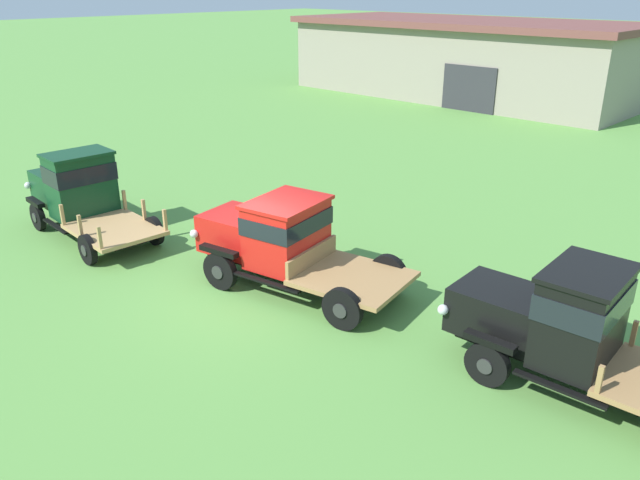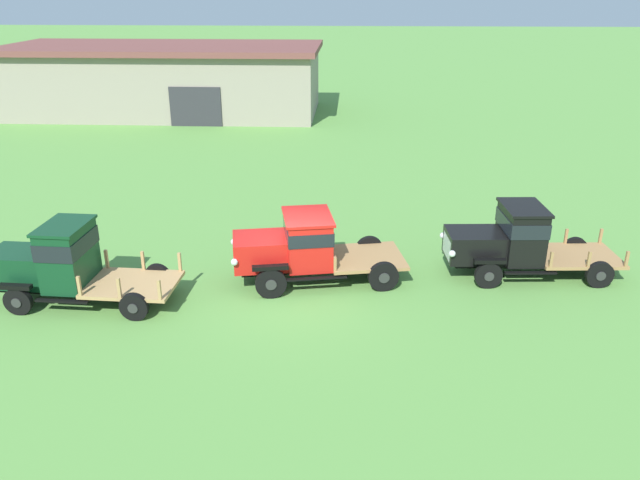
{
  "view_description": "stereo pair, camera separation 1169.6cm",
  "coord_description": "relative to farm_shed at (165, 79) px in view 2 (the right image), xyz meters",
  "views": [
    {
      "loc": [
        9.84,
        -7.89,
        6.48
      ],
      "look_at": [
        0.62,
        1.64,
        1.0
      ],
      "focal_mm": 35.0,
      "sensor_mm": 36.0,
      "label": 1
    },
    {
      "loc": [
        1.54,
        -15.92,
        8.27
      ],
      "look_at": [
        0.62,
        1.64,
        1.0
      ],
      "focal_mm": 35.0,
      "sensor_mm": 36.0,
      "label": 2
    }
  ],
  "objects": [
    {
      "name": "vintage_truck_midrow_center",
      "position": [
        17.63,
        -24.84,
        -1.14
      ],
      "size": [
        5.35,
        2.32,
        2.19
      ],
      "color": "black",
      "rests_on": "ground"
    },
    {
      "name": "farm_shed",
      "position": [
        0.0,
        0.0,
        0.0
      ],
      "size": [
        20.93,
        9.29,
        4.47
      ],
      "color": "gray",
      "rests_on": "ground"
    },
    {
      "name": "vintage_truck_foreground_near",
      "position": [
        4.79,
        -27.2,
        -1.11
      ],
      "size": [
        5.31,
        2.21,
        2.29
      ],
      "color": "black",
      "rests_on": "ground"
    },
    {
      "name": "ground_plane",
      "position": [
        11.18,
        -26.49,
        -2.26
      ],
      "size": [
        240.0,
        240.0,
        0.0
      ],
      "primitive_type": "plane",
      "color": "#5B9342"
    },
    {
      "name": "vintage_truck_second_in_line",
      "position": [
        11.29,
        -25.62,
        -1.14
      ],
      "size": [
        5.34,
        2.9,
        2.07
      ],
      "color": "black",
      "rests_on": "ground"
    }
  ]
}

